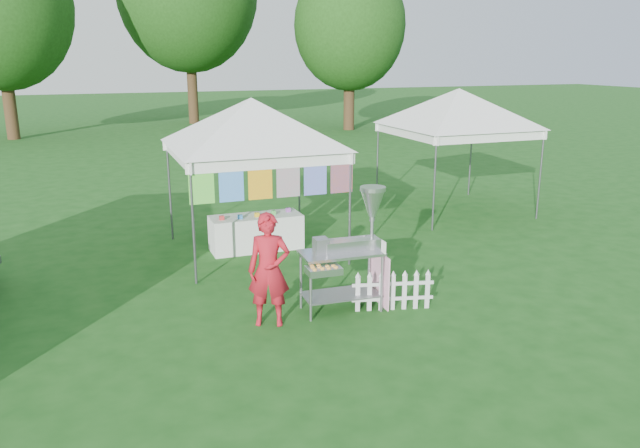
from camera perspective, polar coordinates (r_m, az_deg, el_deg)
name	(u,v)px	position (r m, az deg, el deg)	size (l,w,h in m)	color
ground	(317,318)	(9.34, -0.28, -8.58)	(120.00, 120.00, 0.00)	#174B15
canopy_main	(251,98)	(11.91, -6.32, 11.36)	(4.24, 4.24, 3.45)	#59595E
canopy_right	(459,89)	(15.56, 12.61, 11.99)	(4.24, 4.24, 3.45)	#59595E
tree_right	(350,26)	(32.73, 2.75, 17.66)	(5.60, 5.60, 8.42)	#3A2415
donut_cart	(354,240)	(9.31, 3.14, -1.43)	(1.39, 0.88, 1.88)	gray
vendor	(269,270)	(8.88, -4.69, -4.21)	(0.60, 0.39, 1.65)	#B11523
picket_fence	(393,292)	(9.58, 6.67, -6.20)	(1.23, 0.33, 0.56)	silver
display_table	(256,232)	(12.50, -5.86, -0.76)	(1.80, 0.70, 0.69)	white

